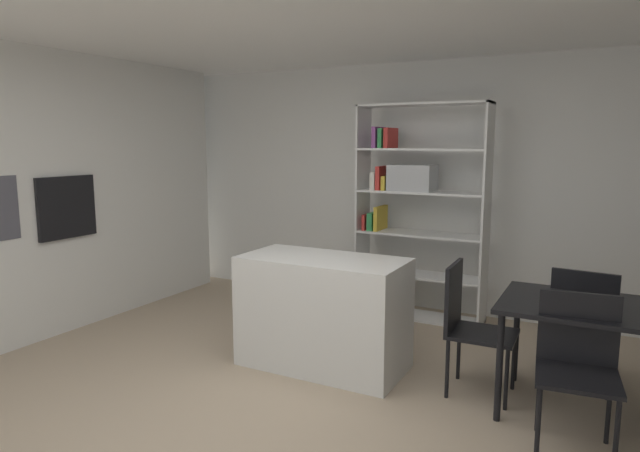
# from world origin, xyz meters

# --- Properties ---
(ground_plane) EXTENTS (9.15, 9.15, 0.00)m
(ground_plane) POSITION_xyz_m (0.00, 0.00, 0.00)
(ground_plane) COLOR tan
(back_partition) EXTENTS (6.66, 0.06, 2.62)m
(back_partition) POSITION_xyz_m (0.00, 2.96, 1.31)
(back_partition) COLOR silver
(back_partition) RESTS_ON ground_plane
(built_in_oven) EXTENTS (0.06, 0.60, 0.58)m
(built_in_oven) POSITION_xyz_m (-2.60, 0.65, 1.19)
(built_in_oven) COLOR black
(built_in_oven) RESTS_ON ground_plane
(kitchen_island) EXTENTS (1.30, 0.65, 0.89)m
(kitchen_island) POSITION_xyz_m (-0.10, 1.02, 0.45)
(kitchen_island) COLOR silver
(kitchen_island) RESTS_ON ground_plane
(open_bookshelf) EXTENTS (1.30, 0.37, 2.16)m
(open_bookshelf) POSITION_xyz_m (0.08, 2.59, 1.17)
(open_bookshelf) COLOR white
(open_bookshelf) RESTS_ON ground_plane
(dining_table) EXTENTS (1.04, 0.81, 0.75)m
(dining_table) POSITION_xyz_m (1.77, 1.11, 0.67)
(dining_table) COLOR black
(dining_table) RESTS_ON ground_plane
(dining_chair_island_side) EXTENTS (0.47, 0.42, 0.94)m
(dining_chair_island_side) POSITION_xyz_m (1.02, 1.10, 0.54)
(dining_chair_island_side) COLOR black
(dining_chair_island_side) RESTS_ON ground_plane
(dining_chair_near) EXTENTS (0.49, 0.47, 0.91)m
(dining_chair_near) POSITION_xyz_m (1.76, 0.68, 0.54)
(dining_chair_near) COLOR black
(dining_chair_near) RESTS_ON ground_plane
(dining_chair_far) EXTENTS (0.48, 0.49, 0.90)m
(dining_chair_far) POSITION_xyz_m (1.76, 1.53, 0.54)
(dining_chair_far) COLOR black
(dining_chair_far) RESTS_ON ground_plane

